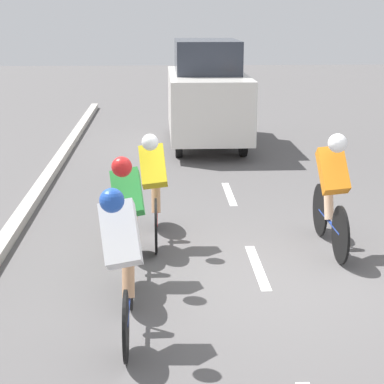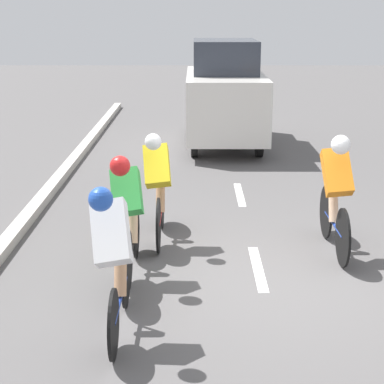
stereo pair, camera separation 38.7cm
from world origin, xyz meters
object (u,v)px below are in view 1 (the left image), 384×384
object	(u,v)px
cyclist_yellow	(154,186)
support_car	(207,94)
cyclist_green	(129,212)
cyclist_white	(123,256)
cyclist_orange	(332,189)

from	to	relation	value
cyclist_yellow	support_car	bearing A→B (deg)	-100.27
cyclist_green	cyclist_white	bearing A→B (deg)	90.28
cyclist_green	support_car	xyz separation A→B (m)	(-1.43, -7.51, 0.38)
cyclist_yellow	cyclist_green	world-z (taller)	cyclist_yellow
cyclist_green	cyclist_orange	xyz separation A→B (m)	(-2.51, -0.70, 0.04)
cyclist_white	support_car	bearing A→B (deg)	-99.07
cyclist_orange	support_car	xyz separation A→B (m)	(1.08, -6.81, 0.34)
cyclist_orange	cyclist_white	world-z (taller)	cyclist_orange
cyclist_orange	cyclist_white	bearing A→B (deg)	40.43
cyclist_white	cyclist_green	bearing A→B (deg)	-89.72
cyclist_yellow	cyclist_green	xyz separation A→B (m)	(0.28, 1.13, 0.00)
cyclist_green	cyclist_orange	world-z (taller)	cyclist_orange
cyclist_orange	support_car	world-z (taller)	support_car
cyclist_green	cyclist_orange	distance (m)	2.61
cyclist_orange	support_car	distance (m)	6.90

